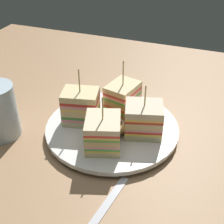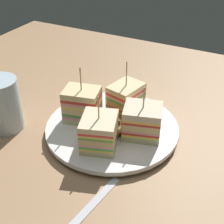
{
  "view_description": "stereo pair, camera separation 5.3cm",
  "coord_description": "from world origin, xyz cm",
  "px_view_note": "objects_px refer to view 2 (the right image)",
  "views": [
    {
      "loc": [
        -16.5,
        43.91,
        36.11
      ],
      "look_at": [
        0.0,
        0.0,
        4.51
      ],
      "focal_mm": 50.23,
      "sensor_mm": 36.0,
      "label": 1
    },
    {
      "loc": [
        -21.32,
        41.79,
        36.11
      ],
      "look_at": [
        0.0,
        0.0,
        4.51
      ],
      "focal_mm": 50.23,
      "sensor_mm": 36.0,
      "label": 2
    }
  ],
  "objects_px": {
    "chip_pile": "(110,125)",
    "plate": "(112,128)",
    "sandwich_wedge_0": "(83,105)",
    "sandwich_wedge_2": "(142,121)",
    "drinking_glass": "(3,108)",
    "sandwich_wedge_1": "(99,132)",
    "sandwich_wedge_3": "(127,98)"
  },
  "relations": [
    {
      "from": "sandwich_wedge_0",
      "to": "sandwich_wedge_3",
      "type": "height_order",
      "value": "sandwich_wedge_0"
    },
    {
      "from": "sandwich_wedge_2",
      "to": "drinking_glass",
      "type": "height_order",
      "value": "sandwich_wedge_2"
    },
    {
      "from": "sandwich_wedge_1",
      "to": "sandwich_wedge_3",
      "type": "relative_size",
      "value": 0.91
    },
    {
      "from": "sandwich_wedge_1",
      "to": "drinking_glass",
      "type": "relative_size",
      "value": 0.95
    },
    {
      "from": "plate",
      "to": "sandwich_wedge_1",
      "type": "relative_size",
      "value": 2.57
    },
    {
      "from": "sandwich_wedge_1",
      "to": "chip_pile",
      "type": "height_order",
      "value": "sandwich_wedge_1"
    },
    {
      "from": "sandwich_wedge_1",
      "to": "sandwich_wedge_2",
      "type": "relative_size",
      "value": 1.0
    },
    {
      "from": "sandwich_wedge_0",
      "to": "sandwich_wedge_3",
      "type": "bearing_deg",
      "value": 33.48
    },
    {
      "from": "sandwich_wedge_2",
      "to": "sandwich_wedge_1",
      "type": "bearing_deg",
      "value": 31.47
    },
    {
      "from": "sandwich_wedge_2",
      "to": "chip_pile",
      "type": "bearing_deg",
      "value": -5.01
    },
    {
      "from": "drinking_glass",
      "to": "sandwich_wedge_1",
      "type": "bearing_deg",
      "value": -174.64
    },
    {
      "from": "sandwich_wedge_0",
      "to": "sandwich_wedge_1",
      "type": "bearing_deg",
      "value": -52.53
    },
    {
      "from": "chip_pile",
      "to": "drinking_glass",
      "type": "height_order",
      "value": "drinking_glass"
    },
    {
      "from": "plate",
      "to": "sandwich_wedge_3",
      "type": "xyz_separation_m",
      "value": [
        -0.0,
        -0.06,
        0.03
      ]
    },
    {
      "from": "plate",
      "to": "sandwich_wedge_0",
      "type": "bearing_deg",
      "value": 6.03
    },
    {
      "from": "sandwich_wedge_0",
      "to": "sandwich_wedge_3",
      "type": "distance_m",
      "value": 0.09
    },
    {
      "from": "plate",
      "to": "sandwich_wedge_2",
      "type": "xyz_separation_m",
      "value": [
        -0.06,
        0.0,
        0.03
      ]
    },
    {
      "from": "chip_pile",
      "to": "plate",
      "type": "bearing_deg",
      "value": -77.37
    },
    {
      "from": "plate",
      "to": "drinking_glass",
      "type": "bearing_deg",
      "value": 22.15
    },
    {
      "from": "sandwich_wedge_1",
      "to": "sandwich_wedge_2",
      "type": "distance_m",
      "value": 0.08
    },
    {
      "from": "plate",
      "to": "sandwich_wedge_2",
      "type": "bearing_deg",
      "value": 179.54
    },
    {
      "from": "sandwich_wedge_2",
      "to": "drinking_glass",
      "type": "xyz_separation_m",
      "value": [
        0.25,
        0.08,
        -0.0
      ]
    },
    {
      "from": "plate",
      "to": "sandwich_wedge_1",
      "type": "distance_m",
      "value": 0.07
    },
    {
      "from": "plate",
      "to": "sandwich_wedge_1",
      "type": "xyz_separation_m",
      "value": [
        -0.01,
        0.06,
        0.03
      ]
    },
    {
      "from": "chip_pile",
      "to": "sandwich_wedge_2",
      "type": "bearing_deg",
      "value": -168.72
    },
    {
      "from": "sandwich_wedge_3",
      "to": "chip_pile",
      "type": "xyz_separation_m",
      "value": [
        -0.0,
        0.07,
        -0.02
      ]
    },
    {
      "from": "sandwich_wedge_1",
      "to": "drinking_glass",
      "type": "bearing_deg",
      "value": 76.84
    },
    {
      "from": "sandwich_wedge_0",
      "to": "sandwich_wedge_2",
      "type": "distance_m",
      "value": 0.12
    },
    {
      "from": "sandwich_wedge_0",
      "to": "chip_pile",
      "type": "distance_m",
      "value": 0.07
    },
    {
      "from": "sandwich_wedge_0",
      "to": "chip_pile",
      "type": "bearing_deg",
      "value": -18.63
    },
    {
      "from": "sandwich_wedge_2",
      "to": "drinking_glass",
      "type": "bearing_deg",
      "value": 0.85
    },
    {
      "from": "sandwich_wedge_1",
      "to": "sandwich_wedge_3",
      "type": "xyz_separation_m",
      "value": [
        0.0,
        -0.12,
        0.0
      ]
    }
  ]
}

